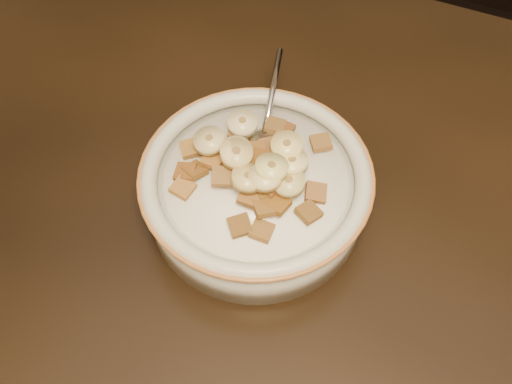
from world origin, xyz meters
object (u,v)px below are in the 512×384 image
(cereal_bowl, at_px, (256,194))
(chair, at_px, (428,31))
(spoon, at_px, (262,148))
(table, at_px, (399,300))

(cereal_bowl, bearing_deg, chair, 80.98)
(chair, distance_m, spoon, 0.76)
(table, bearing_deg, spoon, 159.74)
(table, xyz_separation_m, spoon, (-0.18, 0.07, 0.08))
(table, bearing_deg, cereal_bowl, 169.49)
(cereal_bowl, xyz_separation_m, spoon, (-0.01, 0.03, 0.03))
(chair, bearing_deg, cereal_bowl, -95.96)
(table, height_order, chair, chair)
(table, distance_m, chair, 0.79)
(table, distance_m, cereal_bowl, 0.18)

